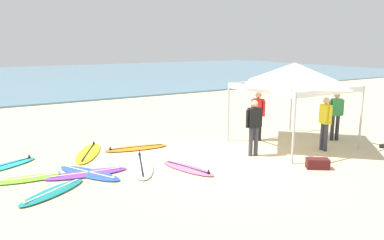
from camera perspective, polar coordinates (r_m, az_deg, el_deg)
The scene contains 17 objects.
ground_plane at distance 11.44m, azimuth 6.91°, elevation -5.78°, with size 80.00×80.00×0.00m, color beige.
sea at distance 40.66m, azimuth -22.01°, elevation 5.99°, with size 80.00×36.00×0.10m, color #568499.
canopy_tent at distance 12.93m, azimuth 15.10°, elevation 6.71°, with size 3.15×3.15×2.75m.
surfboard_purple at distance 10.39m, azimuth -15.49°, elevation -7.72°, with size 2.18×0.83×0.19m.
surfboard_lime at distance 10.50m, azimuth -23.40°, elevation -8.07°, with size 1.88×0.73×0.19m.
surfboard_white at distance 10.72m, azimuth -7.62°, elevation -6.79°, with size 1.42×2.39×0.19m.
surfboard_yellow at distance 12.24m, azimuth -15.27°, elevation -4.77°, with size 1.59×2.29×0.19m.
surfboard_pink at distance 10.40m, azimuth -0.62°, elevation -7.26°, with size 0.97×1.86×0.19m.
surfboard_cyan at distance 11.81m, azimuth -26.15°, elevation -6.17°, with size 1.88×1.27×0.19m.
surfboard_orange at distance 12.49m, azimuth -8.36°, elevation -4.16°, with size 2.13×0.90×0.19m.
surfboard_teal at distance 9.40m, azimuth -20.19°, elevation -10.10°, with size 1.85×1.41×0.19m.
surfboard_blue at distance 10.39m, azimuth -15.15°, elevation -7.70°, with size 1.46×2.14×0.19m.
person_yellow at distance 12.71m, azimuth 19.33°, elevation -0.01°, with size 0.30×0.54×1.71m.
person_green at distance 14.18m, azimuth 20.77°, elevation 1.04°, with size 0.50×0.36×1.71m.
person_red at distance 13.44m, azimuth 9.85°, elevation 1.08°, with size 0.33×0.52×1.71m.
person_black at distance 11.57m, azimuth 9.27°, elevation -0.58°, with size 0.54×0.29×1.71m.
gear_bag_near_tent at distance 11.01m, azimuth 18.31°, elevation -6.22°, with size 0.60×0.32×0.28m, color #4C1919.
Camera 1 is at (-6.86, -8.50, 3.39)m, focal length 35.57 mm.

